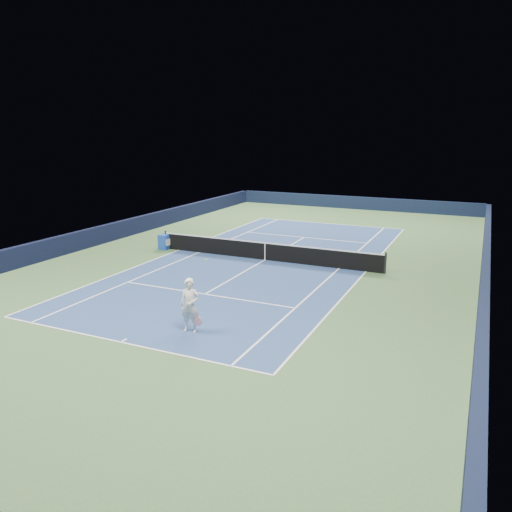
% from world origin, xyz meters
% --- Properties ---
extents(ground, '(40.00, 40.00, 0.00)m').
position_xyz_m(ground, '(0.00, 0.00, 0.00)').
color(ground, '#3A5A31').
rests_on(ground, ground).
extents(wall_far, '(22.00, 0.35, 1.10)m').
position_xyz_m(wall_far, '(0.00, 19.82, 0.55)').
color(wall_far, '#111933').
rests_on(wall_far, ground).
extents(wall_right, '(0.35, 40.00, 1.10)m').
position_xyz_m(wall_right, '(10.82, 0.00, 0.55)').
color(wall_right, black).
rests_on(wall_right, ground).
extents(wall_left, '(0.35, 40.00, 1.10)m').
position_xyz_m(wall_left, '(-10.82, 0.00, 0.55)').
color(wall_left, black).
rests_on(wall_left, ground).
extents(court_surface, '(10.97, 23.77, 0.01)m').
position_xyz_m(court_surface, '(0.00, 0.00, 0.00)').
color(court_surface, navy).
rests_on(court_surface, ground).
extents(baseline_far, '(10.97, 0.08, 0.00)m').
position_xyz_m(baseline_far, '(0.00, 11.88, 0.01)').
color(baseline_far, white).
rests_on(baseline_far, ground).
extents(baseline_near, '(10.97, 0.08, 0.00)m').
position_xyz_m(baseline_near, '(0.00, -11.88, 0.01)').
color(baseline_near, white).
rests_on(baseline_near, ground).
extents(sideline_doubles_right, '(0.08, 23.77, 0.00)m').
position_xyz_m(sideline_doubles_right, '(5.49, 0.00, 0.01)').
color(sideline_doubles_right, white).
rests_on(sideline_doubles_right, ground).
extents(sideline_doubles_left, '(0.08, 23.77, 0.00)m').
position_xyz_m(sideline_doubles_left, '(-5.49, 0.00, 0.01)').
color(sideline_doubles_left, white).
rests_on(sideline_doubles_left, ground).
extents(sideline_singles_right, '(0.08, 23.77, 0.00)m').
position_xyz_m(sideline_singles_right, '(4.12, 0.00, 0.01)').
color(sideline_singles_right, white).
rests_on(sideline_singles_right, ground).
extents(sideline_singles_left, '(0.08, 23.77, 0.00)m').
position_xyz_m(sideline_singles_left, '(-4.12, 0.00, 0.01)').
color(sideline_singles_left, white).
rests_on(sideline_singles_left, ground).
extents(service_line_far, '(8.23, 0.08, 0.00)m').
position_xyz_m(service_line_far, '(0.00, 6.40, 0.01)').
color(service_line_far, white).
rests_on(service_line_far, ground).
extents(service_line_near, '(8.23, 0.08, 0.00)m').
position_xyz_m(service_line_near, '(0.00, -6.40, 0.01)').
color(service_line_near, white).
rests_on(service_line_near, ground).
extents(center_service_line, '(0.08, 12.80, 0.00)m').
position_xyz_m(center_service_line, '(0.00, 0.00, 0.01)').
color(center_service_line, white).
rests_on(center_service_line, ground).
extents(center_mark_far, '(0.08, 0.30, 0.00)m').
position_xyz_m(center_mark_far, '(0.00, 11.73, 0.01)').
color(center_mark_far, white).
rests_on(center_mark_far, ground).
extents(center_mark_near, '(0.08, 0.30, 0.00)m').
position_xyz_m(center_mark_near, '(0.00, -11.73, 0.01)').
color(center_mark_near, white).
rests_on(center_mark_near, ground).
extents(tennis_net, '(12.90, 0.10, 1.07)m').
position_xyz_m(tennis_net, '(0.00, 0.00, 0.50)').
color(tennis_net, black).
rests_on(tennis_net, ground).
extents(sponsor_cube, '(0.59, 0.50, 0.88)m').
position_xyz_m(sponsor_cube, '(-6.40, -0.22, 0.44)').
color(sponsor_cube, '#1E48B4').
rests_on(sponsor_cube, ground).
extents(tennis_player, '(0.87, 1.32, 2.40)m').
position_xyz_m(tennis_player, '(1.62, -10.12, 0.96)').
color(tennis_player, white).
rests_on(tennis_player, ground).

